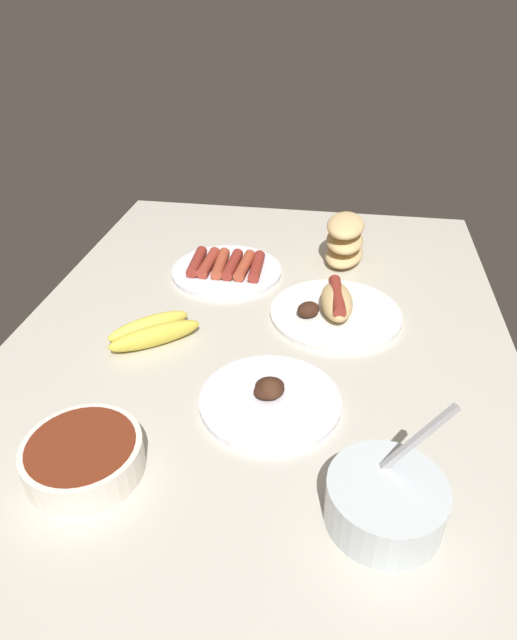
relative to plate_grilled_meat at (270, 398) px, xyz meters
The scene contains 8 objects.
ground_plane 19.25cm from the plate_grilled_meat, 12.94° to the left, with size 120.00×90.00×3.00cm, color beige.
plate_grilled_meat is the anchor object (origin of this frame).
plate_sausages 42.79cm from the plate_grilled_meat, 20.88° to the left, with size 23.93×23.93×3.42cm.
bowl_chili 28.22cm from the plate_grilled_meat, 127.33° to the left, with size 15.72×15.72×4.77cm.
bread_stack 50.56cm from the plate_grilled_meat, 11.11° to the right, with size 14.71×10.43×10.80cm.
banana_bunch 26.70cm from the plate_grilled_meat, 60.32° to the left, with size 15.56×16.79×3.76cm.
plate_hotdog_assembled 27.76cm from the plate_grilled_meat, 18.34° to the right, with size 25.14×25.14×5.61cm.
bowl_coleslaw 24.93cm from the plate_grilled_meat, 138.31° to the right, with size 14.37×14.37×15.60cm.
Camera 1 is at (-81.18, -12.49, 56.74)cm, focal length 30.49 mm.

